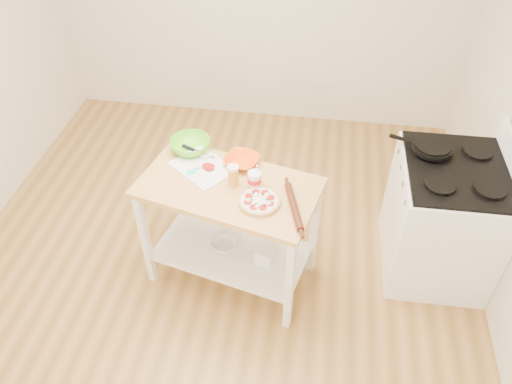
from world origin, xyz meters
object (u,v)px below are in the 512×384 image
object	(u,v)px
rolling_pin	(294,207)
prep_island	(230,213)
shelf_glass_bowl	(224,244)
shelf_bin	(264,255)
skillet	(431,147)
knife	(194,150)
green_bowl	(191,145)
beer_pint	(233,175)
pizza	(259,201)
spatula	(197,170)
cutting_board	(203,167)
gas_stove	(442,218)
yogurt_tub	(254,179)
orange_bowl	(242,161)

from	to	relation	value
rolling_pin	prep_island	bearing A→B (deg)	160.14
shelf_glass_bowl	shelf_bin	size ratio (longest dim) A/B	1.72
skillet	shelf_bin	bearing A→B (deg)	-131.90
knife	green_bowl	distance (m)	0.04
skillet	shelf_bin	xyz separation A→B (m)	(-1.07, -0.58, -0.66)
knife	rolling_pin	size ratio (longest dim) A/B	0.64
green_bowl	beer_pint	bearing A→B (deg)	-40.67
skillet	pizza	xyz separation A→B (m)	(-1.10, -0.65, -0.06)
knife	rolling_pin	xyz separation A→B (m)	(0.75, -0.48, 0.01)
spatula	beer_pint	xyz separation A→B (m)	(0.27, -0.09, 0.06)
pizza	shelf_bin	world-z (taller)	pizza
skillet	shelf_glass_bowl	distance (m)	1.62
prep_island	cutting_board	world-z (taller)	cutting_board
cutting_board	shelf_bin	xyz separation A→B (m)	(0.46, -0.22, -0.59)
gas_stove	cutting_board	xyz separation A→B (m)	(-1.71, -0.20, 0.43)
gas_stove	pizza	xyz separation A→B (m)	(-1.28, -0.49, 0.44)
knife	green_bowl	size ratio (longest dim) A/B	0.92
skillet	yogurt_tub	world-z (taller)	yogurt_tub
gas_stove	skillet	world-z (taller)	gas_stove
rolling_pin	shelf_bin	bearing A→B (deg)	152.19
orange_bowl	shelf_bin	world-z (taller)	orange_bowl
spatula	pizza	bearing A→B (deg)	-53.87
prep_island	gas_stove	distance (m)	1.55
cutting_board	shelf_bin	bearing A→B (deg)	12.12
green_bowl	rolling_pin	size ratio (longest dim) A/B	0.70
skillet	spatula	xyz separation A→B (m)	(-1.57, -0.41, -0.06)
skillet	orange_bowl	world-z (taller)	skillet
skillet	gas_stove	bearing A→B (deg)	-23.69
cutting_board	shelf_glass_bowl	world-z (taller)	cutting_board
spatula	yogurt_tub	world-z (taller)	yogurt_tub
skillet	green_bowl	distance (m)	1.67
orange_bowl	shelf_glass_bowl	size ratio (longest dim) A/B	1.15
spatula	prep_island	bearing A→B (deg)	-50.53
orange_bowl	shelf_bin	distance (m)	0.71
knife	shelf_glass_bowl	world-z (taller)	knife
spatula	rolling_pin	distance (m)	0.73
orange_bowl	yogurt_tub	bearing A→B (deg)	-59.95
shelf_glass_bowl	pizza	bearing A→B (deg)	-29.69
prep_island	gas_stove	size ratio (longest dim) A/B	1.16
skillet	green_bowl	size ratio (longest dim) A/B	1.52
rolling_pin	knife	bearing A→B (deg)	147.61
rolling_pin	skillet	bearing A→B (deg)	37.49
gas_stove	yogurt_tub	bearing A→B (deg)	-166.97
shelf_bin	orange_bowl	bearing A→B (deg)	125.12
prep_island	orange_bowl	world-z (taller)	orange_bowl
gas_stove	green_bowl	distance (m)	1.89
knife	yogurt_tub	distance (m)	0.56
beer_pint	shelf_glass_bowl	bearing A→B (deg)	174.34
rolling_pin	shelf_bin	xyz separation A→B (m)	(-0.19, 0.10, -0.60)
yogurt_tub	rolling_pin	world-z (taller)	yogurt_tub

